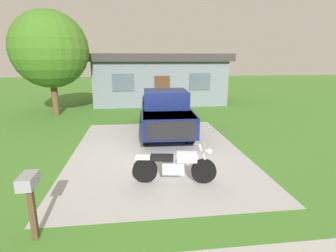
% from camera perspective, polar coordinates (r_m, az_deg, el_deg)
% --- Properties ---
extents(ground_plane, '(80.00, 80.00, 0.00)m').
position_cam_1_polar(ground_plane, '(9.47, -2.27, -5.40)').
color(ground_plane, '#447B2B').
extents(driveway_pad, '(5.86, 8.25, 0.01)m').
position_cam_1_polar(driveway_pad, '(9.47, -2.27, -5.39)').
color(driveway_pad, '#A9A9A9').
rests_on(driveway_pad, ground).
extents(motorcycle, '(2.20, 0.72, 1.09)m').
position_cam_1_polar(motorcycle, '(7.01, 1.50, -8.56)').
color(motorcycle, black).
rests_on(motorcycle, ground).
extents(pickup_truck, '(2.20, 5.69, 1.90)m').
position_cam_1_polar(pickup_truck, '(11.77, -0.70, 3.37)').
color(pickup_truck, black).
rests_on(pickup_truck, ground).
extents(mailbox, '(0.26, 0.48, 1.26)m').
position_cam_1_polar(mailbox, '(5.33, -27.71, -12.09)').
color(mailbox, '#4C3823').
rests_on(mailbox, ground).
extents(shade_tree, '(4.18, 4.18, 5.76)m').
position_cam_1_polar(shade_tree, '(16.43, -24.11, 14.79)').
color(shade_tree, brown).
rests_on(shade_tree, ground).
extents(neighbor_house, '(9.60, 5.60, 3.50)m').
position_cam_1_polar(neighbor_house, '(20.01, -2.00, 10.34)').
color(neighbor_house, slate).
rests_on(neighbor_house, ground).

